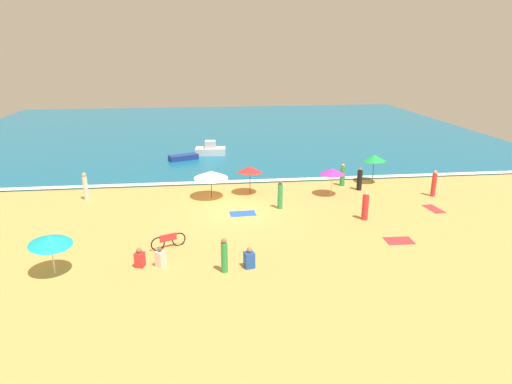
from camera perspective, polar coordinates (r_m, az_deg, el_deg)
name	(u,v)px	position (r m, az deg, el deg)	size (l,w,h in m)	color
ground_plane	(239,212)	(27.31, -2.13, -2.61)	(60.00, 60.00, 0.00)	#E0A856
ocean_water	(220,131)	(54.37, -4.64, 7.80)	(60.00, 44.00, 0.10)	#146B93
wave_breaker_foam	(232,181)	(33.24, -3.05, 1.35)	(57.00, 0.70, 0.01)	white
beach_umbrella_0	(250,169)	(30.27, -0.78, 2.90)	(2.33, 2.34, 2.01)	#4C3823
beach_umbrella_1	(332,171)	(30.37, 9.68, 2.62)	(2.26, 2.26, 1.90)	silver
beach_umbrella_2	(50,240)	(21.44, -24.73, -5.55)	(2.64, 2.64, 1.98)	silver
beach_umbrella_3	(374,158)	(33.74, 14.82, 4.22)	(2.25, 2.24, 2.21)	#4C3823
beach_umbrella_5	(211,175)	(29.60, -5.76, 2.23)	(2.47, 2.49, 1.92)	#4C3823
parked_bicycle	(168,241)	(22.92, -11.09, -6.10)	(1.69, 0.79, 0.76)	black
beachgoer_0	(140,258)	(21.32, -14.58, -8.17)	(0.49, 0.49, 0.94)	red
beachgoer_1	(85,187)	(31.29, -20.89, 0.65)	(0.30, 0.30, 1.85)	white
beachgoer_2	(360,180)	(32.18, 13.04, 1.55)	(0.43, 0.43, 1.63)	black
beachgoer_3	(434,184)	(32.30, 21.70, 0.97)	(0.38, 0.38, 1.79)	red
beachgoer_4	(160,258)	(21.17, -12.07, -8.20)	(0.54, 0.54, 0.93)	white
beachgoer_5	(249,259)	(20.58, -0.86, -8.51)	(0.53, 0.53, 0.99)	blue
beachgoer_6	(365,206)	(26.70, 13.74, -1.77)	(0.52, 0.52, 1.74)	red
beachgoer_7	(342,176)	(32.93, 10.95, 2.07)	(0.44, 0.44, 1.64)	green
beachgoer_8	(280,195)	(27.74, 3.09, -0.43)	(0.45, 0.45, 1.80)	green
beachgoer_9	(224,256)	(20.08, -4.05, -8.13)	(0.43, 0.43, 1.63)	green
beach_towel_0	(243,214)	(27.11, -1.70, -2.76)	(1.61, 1.04, 0.01)	blue
beach_towel_1	(434,209)	(29.98, 21.67, -2.01)	(0.92, 1.65, 0.01)	red
beach_towel_2	(399,241)	(24.57, 17.73, -5.92)	(1.46, 1.04, 0.01)	red
small_boat_0	(210,150)	(41.71, -5.81, 5.34)	(2.84, 1.58, 1.31)	white
small_boat_1	(183,157)	(40.14, -9.22, 4.39)	(2.70, 1.83, 0.46)	navy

